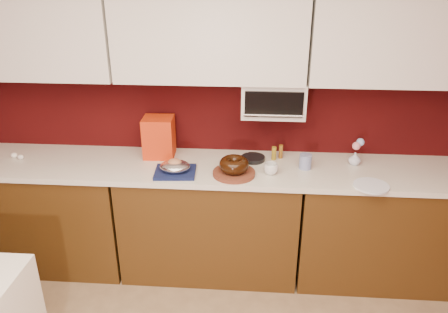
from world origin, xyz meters
name	(u,v)px	position (x,y,z in m)	size (l,w,h in m)	color
wall_back	(213,107)	(0.00, 2.25, 1.25)	(4.00, 0.02, 2.50)	#390707
base_cabinet_left	(45,213)	(-1.33, 1.94, 0.43)	(1.31, 0.58, 0.86)	#472B0E
base_cabinet_center	(210,220)	(0.00, 1.94, 0.43)	(1.31, 0.58, 0.86)	#472B0E
base_cabinet_right	(385,227)	(1.33, 1.94, 0.43)	(1.31, 0.58, 0.86)	#472B0E
countertop	(209,168)	(0.00, 1.94, 0.88)	(4.00, 0.62, 0.04)	silver
upper_cabinet_left	(20,27)	(-1.33, 2.08, 1.85)	(1.31, 0.33, 0.70)	white
upper_cabinet_center	(210,29)	(0.00, 2.08, 1.85)	(1.31, 0.33, 0.70)	white
upper_cabinet_right	(412,32)	(1.33, 2.08, 1.85)	(1.31, 0.33, 0.70)	white
toaster_oven	(273,98)	(0.45, 2.10, 1.38)	(0.45, 0.30, 0.25)	white
toaster_oven_door	(274,104)	(0.45, 1.94, 1.38)	(0.40, 0.02, 0.18)	black
toaster_oven_handle	(273,116)	(0.45, 1.93, 1.30)	(0.02, 0.02, 0.42)	silver
cake_base	(234,173)	(0.19, 1.80, 0.91)	(0.30, 0.30, 0.03)	brown
bundt_cake	(234,165)	(0.19, 1.80, 0.98)	(0.21, 0.21, 0.09)	black
navy_towel	(175,172)	(-0.23, 1.79, 0.91)	(0.28, 0.24, 0.02)	#121A44
foil_ham_nest	(175,166)	(-0.23, 1.79, 0.96)	(0.21, 0.18, 0.08)	silver
roasted_ham	(175,163)	(-0.23, 1.79, 0.98)	(0.10, 0.09, 0.07)	#B87854
pandoro_box	(159,137)	(-0.40, 2.09, 1.05)	(0.23, 0.21, 0.31)	#B2120B
dark_pan	(253,158)	(0.32, 2.06, 0.92)	(0.18, 0.18, 0.03)	black
coffee_mug	(271,168)	(0.45, 1.83, 0.95)	(0.09, 0.09, 0.10)	silver
blue_jar	(305,161)	(0.70, 1.95, 0.95)	(0.09, 0.09, 0.11)	navy
flower_vase	(355,158)	(1.06, 2.04, 0.95)	(0.07, 0.07, 0.11)	silver
flower_pink	(356,146)	(1.06, 2.04, 1.05)	(0.06, 0.06, 0.06)	pink
flower_blue	(360,142)	(1.09, 2.06, 1.07)	(0.06, 0.06, 0.06)	#94B6EE
china_plate	(371,186)	(1.11, 1.69, 0.91)	(0.23, 0.23, 0.01)	white
amber_bottle	(274,153)	(0.47, 2.09, 0.95)	(0.03, 0.03, 0.10)	olive
egg_left	(21,157)	(-1.44, 1.94, 0.92)	(0.05, 0.04, 0.04)	silver
egg_right	(14,155)	(-1.50, 1.97, 0.92)	(0.05, 0.04, 0.04)	white
amber_bottle_tall	(281,152)	(0.53, 2.12, 0.95)	(0.03, 0.03, 0.11)	brown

